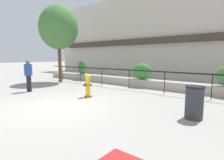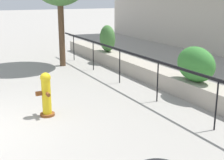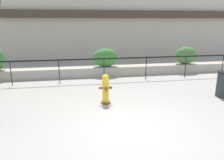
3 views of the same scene
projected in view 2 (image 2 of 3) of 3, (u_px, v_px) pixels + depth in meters
name	position (u px, v px, depth m)	size (l,w,h in m)	color
planter_wall_low	(188.00, 88.00, 9.06)	(18.00, 0.70, 0.50)	#ADA393
fence_railing_segment	(158.00, 65.00, 8.37)	(15.00, 0.05, 1.15)	black
hedge_bush_0	(107.00, 38.00, 13.34)	(0.97, 0.57, 1.12)	#427538
hedge_bush_1	(196.00, 64.00, 8.66)	(1.34, 0.70, 0.98)	#387F33
fire_hydrant	(46.00, 94.00, 7.47)	(0.48, 0.43, 1.08)	brown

